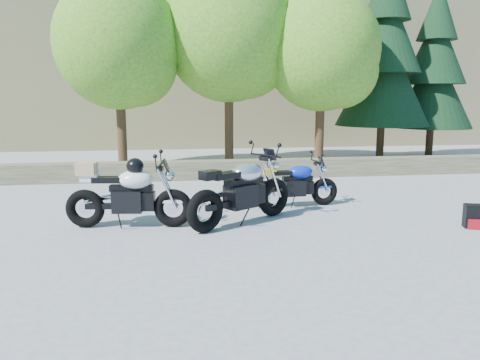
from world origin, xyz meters
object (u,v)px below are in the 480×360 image
Objects in this scene: white_bike at (128,194)px; backpack at (473,217)px; blue_bike at (296,185)px; silver_bike at (242,192)px.

white_bike is 5.98m from backpack.
white_bike is 1.17× the size of blue_bike.
white_bike is (-1.98, 0.04, 0.01)m from silver_bike.
silver_bike is at bearing -175.03° from backpack.
blue_bike is (1.28, 1.14, -0.13)m from silver_bike.
white_bike is 5.36× the size of backpack.
blue_bike is 4.57× the size of backpack.
silver_bike is 1.72m from blue_bike.
white_bike is at bearing -171.37° from backpack.
blue_bike reaches higher than backpack.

